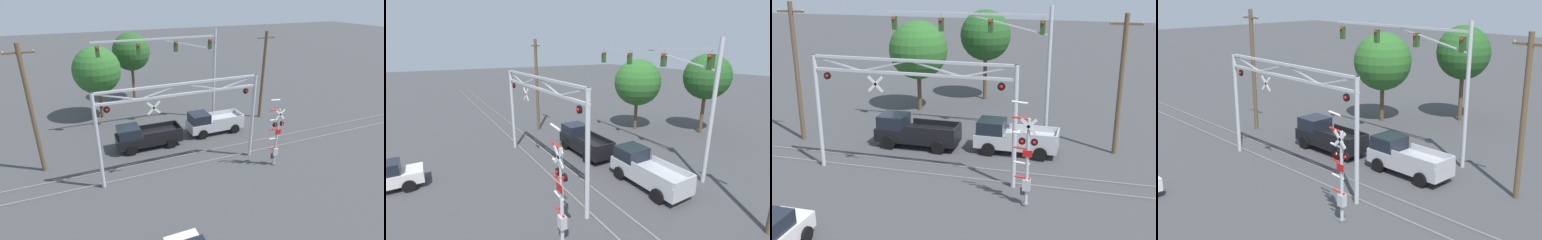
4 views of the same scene
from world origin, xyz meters
TOP-DOWN VIEW (x-y plane):
  - rail_track_near at (0.00, 15.76)m, footprint 80.00×0.08m
  - rail_track_far at (0.00, 17.20)m, footprint 80.00×0.08m
  - crossing_gantry at (-0.01, 15.48)m, footprint 11.07×0.27m
  - crossing_signal_mast at (6.28, 13.65)m, footprint 1.25×0.35m
  - traffic_signal_span at (3.46, 23.46)m, footprint 10.98×0.39m
  - pickup_truck_lead at (-1.59, 19.74)m, footprint 5.17×2.07m
  - pickup_truck_following at (4.53, 20.23)m, footprint 4.94×2.07m
  - utility_pole_left at (-9.03, 19.11)m, footprint 1.80×0.28m
  - utility_pole_right at (10.53, 21.73)m, footprint 1.80×0.28m
  - background_tree_beyond_span at (-4.05, 27.58)m, footprint 4.48×4.48m
  - background_tree_far_left_verge at (0.18, 32.14)m, footprint 4.17×4.17m

SIDE VIEW (x-z plane):
  - rail_track_near at x=0.00m, z-range 0.00..0.10m
  - rail_track_far at x=0.00m, z-range 0.00..0.10m
  - pickup_truck_following at x=4.53m, z-range -0.03..1.94m
  - pickup_truck_lead at x=-1.59m, z-range -0.03..1.95m
  - crossing_signal_mast at x=6.28m, z-range -0.46..4.61m
  - utility_pole_right at x=10.53m, z-range 0.14..8.46m
  - crossing_gantry at x=-0.01m, z-range 1.20..7.53m
  - utility_pole_left at x=-9.03m, z-range 0.15..8.94m
  - background_tree_beyond_span at x=-4.05m, z-range 1.24..8.23m
  - background_tree_far_left_verge at x=0.18m, z-range 1.65..9.16m
  - traffic_signal_span at x=3.46m, z-range 1.70..10.21m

